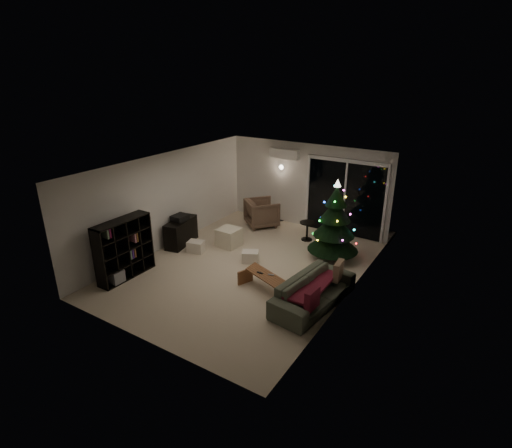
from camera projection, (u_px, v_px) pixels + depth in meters
The scene contains 18 objects.
room at pixel (293, 214), 10.20m from camera, with size 6.50×7.51×2.60m.
bookshelf at pixel (119, 247), 9.06m from camera, with size 0.35×1.39×1.39m, color black, non-canonical shape.
media_cabinet at pixel (181, 232), 10.79m from camera, with size 0.42×1.11×0.69m, color black.
stereo at pixel (180, 218), 10.64m from camera, with size 0.35×0.42×0.15m, color black.
armchair at pixel (262, 213), 12.03m from camera, with size 0.87×0.90×0.82m, color #4E382D.
ottoman at pixel (229, 237), 10.72m from camera, with size 0.55×0.55×0.49m, color beige.
cardboard_box_a at pixel (196, 246), 10.41m from camera, with size 0.41×0.31×0.29m, color silver.
cardboard_box_b at pixel (250, 257), 9.86m from camera, with size 0.40×0.30×0.28m, color silver.
side_table at pixel (307, 231), 11.08m from camera, with size 0.42×0.42×0.53m, color black.
floor_lamp at pixel (281, 193), 12.33m from camera, with size 0.28×0.28×1.73m, color black.
sofa at pixel (314, 291), 8.01m from camera, with size 2.09×0.82×0.61m, color #464D3B.
sofa_throw at pixel (310, 284), 8.01m from camera, with size 0.65×1.50×0.05m, color maroon.
cushion_a at pixel (338, 271), 8.31m from camera, with size 0.12×0.40×0.40m, color #876D57.
cushion_b at pixel (312, 299), 7.29m from camera, with size 0.12×0.40×0.40m, color maroon.
coffee_table at pixel (266, 282), 8.62m from camera, with size 1.12×0.39×0.36m, color brown, non-canonical shape.
remote_a at pixel (260, 273), 8.62m from camera, with size 0.14×0.04×0.02m, color black.
remote_b at pixel (271, 275), 8.54m from camera, with size 0.13×0.04×0.02m, color slate.
christmas_tree at pixel (335, 220), 9.75m from camera, with size 1.27×1.27×2.04m, color black.
Camera 1 is at (4.78, -7.12, 4.50)m, focal length 28.00 mm.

